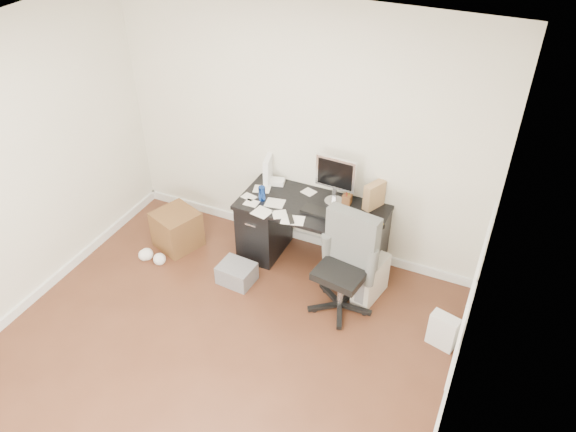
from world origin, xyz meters
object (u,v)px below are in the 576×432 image
object	(u,v)px
office_chair	(342,267)
pc_tower	(371,279)
keyboard	(323,213)
desk	(312,233)
wicker_basket	(177,229)
lcd_monitor	(335,180)

from	to	relation	value
office_chair	pc_tower	world-z (taller)	office_chair
keyboard	pc_tower	distance (m)	0.81
office_chair	pc_tower	bearing A→B (deg)	60.98
desk	pc_tower	bearing A→B (deg)	-16.79
office_chair	wicker_basket	xyz separation A→B (m)	(-1.99, 0.17, -0.30)
keyboard	office_chair	distance (m)	0.60
desk	pc_tower	world-z (taller)	desk
lcd_monitor	pc_tower	size ratio (longest dim) A/B	1.20
pc_tower	lcd_monitor	bearing A→B (deg)	157.20
pc_tower	wicker_basket	xyz separation A→B (m)	(-2.20, -0.11, -0.00)
keyboard	pc_tower	world-z (taller)	keyboard
pc_tower	wicker_basket	world-z (taller)	pc_tower
desk	wicker_basket	distance (m)	1.52
lcd_monitor	pc_tower	xyz separation A→B (m)	(0.56, -0.38, -0.79)
lcd_monitor	wicker_basket	size ratio (longest dim) A/B	1.22
lcd_monitor	wicker_basket	xyz separation A→B (m)	(-1.65, -0.48, -0.80)
lcd_monitor	keyboard	xyz separation A→B (m)	(-0.02, -0.24, -0.25)
desk	pc_tower	xyz separation A→B (m)	(0.73, -0.22, -0.18)
desk	office_chair	size ratio (longest dim) A/B	1.44
wicker_basket	pc_tower	bearing A→B (deg)	2.77
lcd_monitor	keyboard	world-z (taller)	lcd_monitor
keyboard	office_chair	world-z (taller)	office_chair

